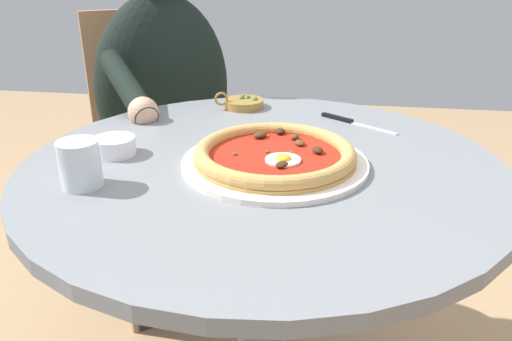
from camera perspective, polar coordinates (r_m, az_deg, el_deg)
dining_table at (r=1.02m, az=0.75°, el=-9.27°), size 0.88×0.88×0.73m
pizza_on_plate at (r=0.90m, az=2.16°, el=1.63°), size 0.34×0.34×0.04m
water_glass at (r=0.86m, az=-19.32°, el=0.36°), size 0.07×0.07×0.08m
steak_knife at (r=1.16m, az=10.30°, el=5.59°), size 0.12×0.17×0.01m
ramekin_capers at (r=0.99m, az=-15.77°, el=2.77°), size 0.08×0.08×0.03m
olive_pan at (r=1.25m, az=-1.44°, el=7.68°), size 0.10×0.12×0.04m
diner_person at (r=1.56m, az=-9.93°, el=1.88°), size 0.59×0.45×1.16m
cafe_chair_diner at (r=1.69m, az=-11.41°, el=4.55°), size 0.56×0.56×0.93m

